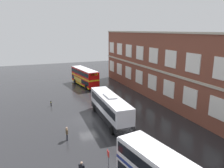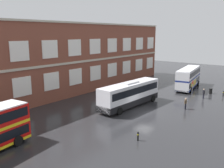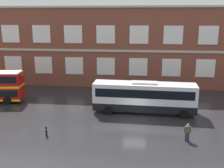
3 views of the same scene
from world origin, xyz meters
TOP-DOWN VIEW (x-y plane):
  - ground_plane at (0.00, 2.00)m, footprint 120.00×120.00m
  - brick_terminal_building at (0.18, 17.98)m, footprint 56.32×8.19m
  - touring_coach at (1.02, 3.09)m, footprint 12.09×3.24m
  - waiting_passenger at (4.93, -4.03)m, footprint 0.63×0.25m
  - safety_bollard_west at (-8.41, -4.34)m, footprint 0.19×0.19m

SIDE VIEW (x-z plane):
  - ground_plane at x=0.00m, z-range 0.00..0.00m
  - safety_bollard_west at x=-8.41m, z-range 0.02..0.97m
  - waiting_passenger at x=4.93m, z-range 0.08..1.78m
  - touring_coach at x=1.02m, z-range 0.01..3.81m
  - brick_terminal_building at x=0.18m, z-range -0.15..12.63m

